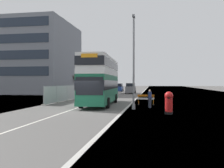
{
  "coord_description": "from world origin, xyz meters",
  "views": [
    {
      "loc": [
        5.62,
        -18.57,
        2.37
      ],
      "look_at": [
        1.72,
        4.44,
        2.2
      ],
      "focal_mm": 38.81,
      "sensor_mm": 36.0,
      "label": 1
    }
  ],
  "objects": [
    {
      "name": "pedestrian_at_kerb",
      "position": [
        5.33,
        4.02,
        0.85
      ],
      "size": [
        0.34,
        0.34,
        1.69
      ],
      "color": "#2D3342",
      "rests_on": "ground"
    },
    {
      "name": "bare_tree_far_verge_mid",
      "position": [
        -14.53,
        42.98,
        2.16
      ],
      "size": [
        2.74,
        2.79,
        4.31
      ],
      "color": "#4C3D2D",
      "rests_on": "ground"
    },
    {
      "name": "double_decker_bus",
      "position": [
        0.2,
        6.24,
        2.6
      ],
      "size": [
        3.13,
        11.21,
        4.89
      ],
      "color": "#196042",
      "rests_on": "ground"
    },
    {
      "name": "roadworks_barrier",
      "position": [
        4.88,
        6.98,
        0.67
      ],
      "size": [
        1.74,
        0.45,
        1.08
      ],
      "color": "orange",
      "rests_on": "ground"
    },
    {
      "name": "bare_tree_far_verge_near",
      "position": [
        -11.85,
        34.26,
        2.51
      ],
      "size": [
        2.44,
        2.13,
        5.25
      ],
      "color": "#4C3D2D",
      "rests_on": "ground"
    },
    {
      "name": "car_receding_mid",
      "position": [
        0.97,
        32.29,
        1.03
      ],
      "size": [
        2.04,
        4.45,
        2.18
      ],
      "color": "slate",
      "rests_on": "ground"
    },
    {
      "name": "lamppost_foreground",
      "position": [
        3.95,
        2.61,
        3.88
      ],
      "size": [
        0.29,
        0.7,
        8.23
      ],
      "color": "gray",
      "rests_on": "ground"
    },
    {
      "name": "car_receding_far",
      "position": [
        -2.97,
        42.2,
        0.96
      ],
      "size": [
        2.1,
        4.19,
        2.06
      ],
      "color": "navy",
      "rests_on": "ground"
    },
    {
      "name": "backdrop_office_block",
      "position": [
        -27.23,
        31.76,
        7.65
      ],
      "size": [
        29.93,
        17.57,
        15.3
      ],
      "color": "gray",
      "rests_on": "ground"
    },
    {
      "name": "red_pillar_postbox",
      "position": [
        6.78,
        -0.19,
        0.92
      ],
      "size": [
        0.63,
        0.63,
        1.68
      ],
      "color": "black",
      "rests_on": "ground"
    },
    {
      "name": "ground",
      "position": [
        0.64,
        0.15,
        -0.05
      ],
      "size": [
        140.0,
        280.0,
        0.1
      ],
      "color": "#565451"
    },
    {
      "name": "construction_site_fence",
      "position": [
        -5.35,
        11.26,
        0.95
      ],
      "size": [
        0.44,
        13.8,
        1.99
      ],
      "color": "#A8AAAD",
      "rests_on": "ground"
    },
    {
      "name": "car_oncoming_near",
      "position": [
        -3.45,
        24.16,
        0.99
      ],
      "size": [
        1.93,
        4.12,
        2.13
      ],
      "color": "black",
      "rests_on": "ground"
    }
  ]
}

